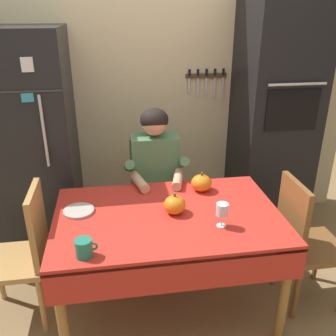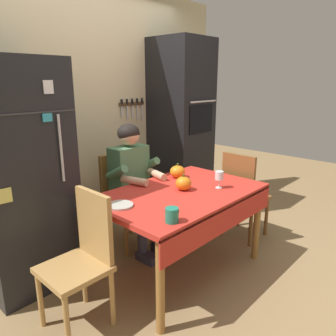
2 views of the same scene
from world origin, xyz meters
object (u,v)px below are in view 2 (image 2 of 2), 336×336
wine_glass (219,176)px  pumpkin_large (183,183)px  dining_table (182,201)px  chair_behind_person (122,195)px  refrigerator (19,177)px  pumpkin_medium (178,172)px  chair_right_side (242,192)px  serving_tray (120,205)px  seated_person (134,178)px  wall_oven (181,129)px  coffee_mug (172,215)px  chair_left_side (83,254)px

wine_glass → pumpkin_large: bearing=142.2°
dining_table → chair_behind_person: (-0.00, 0.79, -0.14)m
refrigerator → wine_glass: (1.24, -1.05, -0.05)m
pumpkin_medium → refrigerator: bearing=154.6°
refrigerator → wine_glass: refrigerator is taller
chair_behind_person → chair_right_side: same height
chair_right_side → serving_tray: chair_right_side is taller
dining_table → seated_person: bearing=90.1°
chair_behind_person → pumpkin_large: 0.82m
wine_glass → serving_tray: (-0.84, 0.29, -0.10)m
pumpkin_large → chair_behind_person: bearing=93.4°
pumpkin_large → wall_oven: bearing=41.7°
wall_oven → coffee_mug: 2.00m
pumpkin_medium → dining_table: bearing=-133.2°
chair_right_side → pumpkin_medium: 0.77m
wall_oven → chair_right_side: size_ratio=2.26×
seated_person → chair_behind_person: bearing=90.0°
wall_oven → wine_glass: bearing=-125.0°
chair_behind_person → serving_tray: size_ratio=4.84×
wall_oven → pumpkin_medium: (-0.77, -0.62, -0.25)m
serving_tray → chair_right_side: bearing=-7.1°
chair_right_side → chair_behind_person: bearing=137.0°
coffee_mug → wine_glass: (0.78, 0.16, 0.06)m
wine_glass → pumpkin_large: size_ratio=1.08×
refrigerator → pumpkin_large: size_ratio=12.97×
chair_right_side → chair_left_side: 1.81m
wall_oven → pumpkin_medium: wall_oven is taller
refrigerator → wall_oven: bearing=1.1°
refrigerator → coffee_mug: bearing=-69.1°
wall_oven → chair_right_side: (-0.15, -0.97, -0.54)m
chair_right_side → wall_oven: bearing=81.3°
wall_oven → pumpkin_large: bearing=-138.3°
refrigerator → wall_oven: 2.01m
wall_oven → coffee_mug: (-1.54, -1.25, -0.26)m
pumpkin_large → pumpkin_medium: bearing=49.2°
wall_oven → wine_glass: (-0.76, -1.09, -0.20)m
chair_left_side → coffee_mug: bearing=-45.9°
coffee_mug → chair_left_side: bearing=134.1°
chair_right_side → serving_tray: 1.48m
wall_oven → chair_behind_person: 1.19m
chair_left_side → dining_table: bearing=-6.2°
seated_person → wine_glass: 0.83m
chair_behind_person → chair_left_side: 1.14m
coffee_mug → pumpkin_large: pumpkin_large is taller
chair_left_side → pumpkin_medium: 1.23m
wall_oven → dining_table: bearing=-138.7°
chair_left_side → coffee_mug: 0.66m
chair_behind_person → coffee_mug: bearing=-113.5°
wall_oven → pumpkin_medium: size_ratio=14.66×
chair_right_side → pumpkin_large: size_ratio=6.70×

